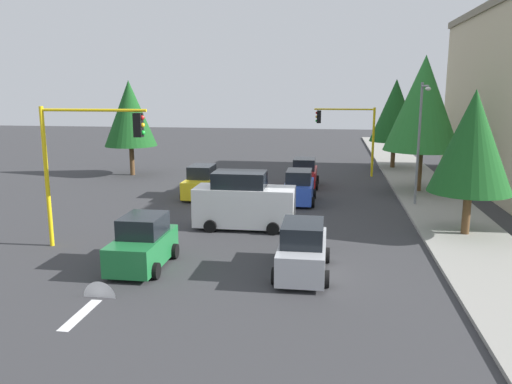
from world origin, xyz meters
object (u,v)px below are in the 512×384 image
Objects in this scene: street_lamp_curbside at (421,131)px; traffic_signal_near_right at (84,150)px; delivery_van_white at (244,202)px; tree_roadside_mid at (423,104)px; tree_roadside_far at (395,111)px; traffic_signal_far_left at (349,127)px; car_green at (143,244)px; tree_opposite_side at (130,114)px; tree_roadside_near at (472,142)px; car_red at (304,174)px; car_yellow at (201,183)px; car_silver at (303,250)px; car_blue at (299,188)px.

traffic_signal_near_right is at bearing -57.25° from street_lamp_curbside.
street_lamp_curbside reaches higher than delivery_van_white.
tree_roadside_mid is 10.05m from tree_roadside_far.
traffic_signal_far_left is 23.63m from car_green.
traffic_signal_near_right reaches higher than traffic_signal_far_left.
tree_opposite_side is 21.40m from tree_roadside_mid.
traffic_signal_near_right is 7.76m from delivery_van_white.
tree_roadside_near is at bearing 114.39° from car_green.
car_green is (25.96, -12.14, -3.97)m from tree_roadside_far.
traffic_signal_near_right is 1.24× the size of delivery_van_white.
car_red is at bearing -98.60° from tree_roadside_mid.
car_yellow is (-1.12, -12.79, -3.45)m from street_lamp_curbside.
car_silver is at bearing 78.83° from traffic_signal_near_right.
delivery_van_white is (20.00, -9.26, -3.58)m from tree_roadside_far.
tree_roadside_far is at bearing -177.14° from tree_roadside_mid.
car_silver is 1.07× the size of car_yellow.
car_red is at bearing -144.50° from tree_roadside_near.
tree_roadside_near is at bearing 2.86° from tree_roadside_far.
tree_roadside_mid is at bearing 103.52° from car_yellow.
traffic_signal_far_left is 11.00m from street_lamp_curbside.
tree_roadside_far is at bearing 135.39° from car_yellow.
car_green is at bearing 22.74° from tree_opposite_side.
traffic_signal_near_right is 9.88m from car_silver.
car_green is (0.15, -6.03, -0.00)m from car_silver.
car_blue is at bearing 159.30° from delivery_van_white.
tree_opposite_side is 21.36m from tree_roadside_far.
car_red is (4.88, -3.06, -2.84)m from traffic_signal_far_left.
tree_roadside_far is (-6.00, 20.50, 0.10)m from tree_opposite_side.
traffic_signal_near_right is 17.77m from street_lamp_curbside.
car_silver is at bearing 28.54° from delivery_van_white.
car_silver is (19.81, 14.40, -3.87)m from tree_opposite_side.
tree_roadside_far is 22.33m from delivery_van_white.
traffic_signal_far_left is (-20.00, 11.37, -0.46)m from traffic_signal_near_right.
traffic_signal_near_right is 21.12m from tree_roadside_mid.
tree_roadside_far is 11.94m from car_red.
tree_roadside_near reaches higher than car_yellow.
street_lamp_curbside is 0.80× the size of tree_roadside_mid.
car_blue is (13.97, -6.98, -3.97)m from tree_roadside_far.
traffic_signal_near_right is at bearing -11.33° from car_yellow.
tree_opposite_side reaches higher than street_lamp_curbside.
traffic_signal_near_right is 11.43m from car_yellow.
delivery_van_white is at bearing -151.46° from car_silver.
tree_opposite_side is 14.40m from car_red.
tree_opposite_side is 1.99× the size of car_red.
car_yellow is at bearing -115.54° from tree_roadside_near.
tree_roadside_far is 16.11m from car_blue.
tree_roadside_far reaches higher than car_silver.
tree_roadside_mid is 1.17× the size of tree_roadside_far.
street_lamp_curbside is 7.53m from car_blue.
traffic_signal_near_right is at bearing -101.17° from car_silver.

